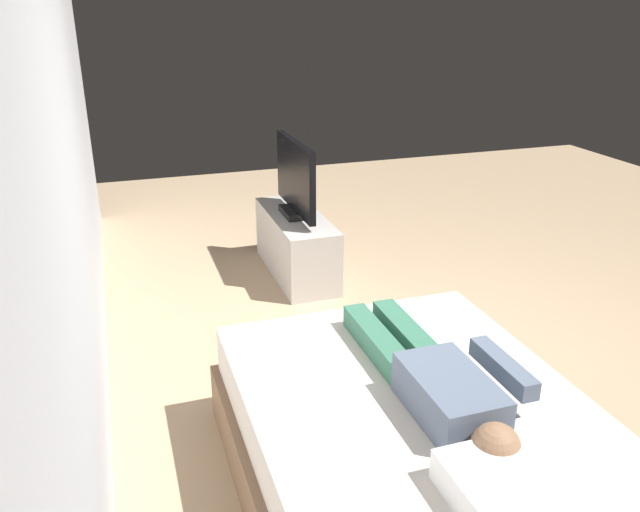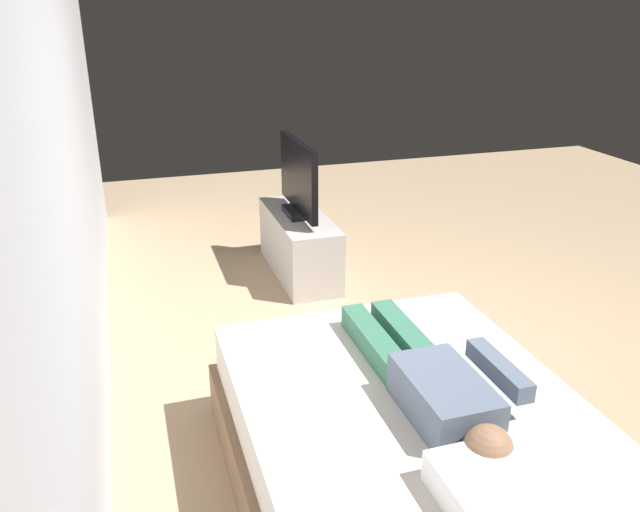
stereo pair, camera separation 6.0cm
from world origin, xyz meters
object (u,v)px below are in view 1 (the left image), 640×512
bed (417,458)px  tv_stand (296,245)px  person (437,380)px  tv (295,180)px  pillow (512,500)px  remote (499,360)px

bed → tv_stand: size_ratio=1.74×
bed → person: 0.37m
bed → tv: tv is taller
bed → tv: (2.63, -0.24, 0.52)m
pillow → person: (0.67, -0.08, 0.02)m
remote → tv: tv is taller
bed → tv_stand: 2.64m
pillow → remote: (0.82, -0.49, -0.05)m
pillow → bed: bearing=0.0°
person → tv: 2.61m
tv_stand → tv: (0.00, 0.00, 0.53)m
person → remote: bearing=-69.5°
remote → tv_stand: size_ratio=0.14×
bed → remote: remote is taller
pillow → tv_stand: 3.30m
tv_stand → pillow: bearing=175.8°
pillow → tv: 3.28m
pillow → person: person is taller
tv_stand → tv: 0.53m
pillow → person: bearing=-7.1°
bed → person: person is taller
person → tv: bearing=-3.4°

